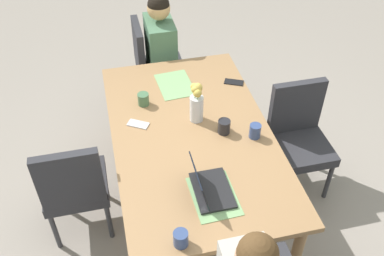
% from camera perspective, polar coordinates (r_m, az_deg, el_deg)
% --- Properties ---
extents(ground_plane, '(10.00, 10.00, 0.00)m').
position_cam_1_polar(ground_plane, '(3.56, -0.00, -9.46)').
color(ground_plane, gray).
extents(dining_table, '(1.87, 1.10, 0.73)m').
position_cam_1_polar(dining_table, '(3.07, -0.00, -1.70)').
color(dining_table, '#9E754C').
rests_on(dining_table, ground_plane).
extents(chair_head_left_left_mid, '(0.44, 0.44, 0.90)m').
position_cam_1_polar(chair_head_left_left_mid, '(4.17, -5.20, 8.52)').
color(chair_head_left_left_mid, '#2D2D33').
rests_on(chair_head_left_left_mid, ground_plane).
extents(person_head_left_left_mid, '(0.40, 0.36, 1.19)m').
position_cam_1_polar(person_head_left_left_mid, '(4.12, -4.05, 8.54)').
color(person_head_left_left_mid, '#2D2D33').
rests_on(person_head_left_left_mid, ground_plane).
extents(chair_far_left_far, '(0.44, 0.44, 0.90)m').
position_cam_1_polar(chair_far_left_far, '(3.47, 13.76, -0.68)').
color(chair_far_left_far, '#2D2D33').
rests_on(chair_far_left_far, ground_plane).
extents(chair_near_right_near, '(0.44, 0.44, 0.90)m').
position_cam_1_polar(chair_near_right_near, '(3.11, -15.17, -7.19)').
color(chair_near_right_near, '#2D2D33').
rests_on(chair_near_right_near, ground_plane).
extents(flower_vase, '(0.11, 0.10, 0.31)m').
position_cam_1_polar(flower_vase, '(3.04, 0.61, 3.36)').
color(flower_vase, silver).
rests_on(flower_vase, dining_table).
extents(placemat_head_right_left_near, '(0.37, 0.27, 0.00)m').
position_cam_1_polar(placemat_head_right_left_near, '(2.64, 2.97, -8.85)').
color(placemat_head_right_left_near, '#7FAD70').
rests_on(placemat_head_right_left_near, dining_table).
extents(placemat_head_left_left_mid, '(0.38, 0.29, 0.00)m').
position_cam_1_polar(placemat_head_left_left_mid, '(3.47, -2.26, 5.68)').
color(placemat_head_left_left_mid, '#7FAD70').
rests_on(placemat_head_left_left_mid, dining_table).
extents(laptop_head_right_left_near, '(0.32, 0.22, 0.21)m').
position_cam_1_polar(laptop_head_right_left_near, '(2.63, 2.21, -7.74)').
color(laptop_head_right_left_near, black).
rests_on(laptop_head_right_left_near, dining_table).
extents(coffee_mug_near_left, '(0.08, 0.08, 0.10)m').
position_cam_1_polar(coffee_mug_near_left, '(3.00, 8.24, -0.39)').
color(coffee_mug_near_left, '#33477A').
rests_on(coffee_mug_near_left, dining_table).
extents(coffee_mug_near_right, '(0.08, 0.08, 0.10)m').
position_cam_1_polar(coffee_mug_near_right, '(2.40, -1.48, -14.26)').
color(coffee_mug_near_right, '#33477A').
rests_on(coffee_mug_near_right, dining_table).
extents(coffee_mug_centre_left, '(0.08, 0.08, 0.09)m').
position_cam_1_polar(coffee_mug_centre_left, '(3.26, -6.38, 3.76)').
color(coffee_mug_centre_left, '#47704C').
rests_on(coffee_mug_centre_left, dining_table).
extents(coffee_mug_centre_right, '(0.09, 0.09, 0.10)m').
position_cam_1_polar(coffee_mug_centre_right, '(3.01, 4.22, 0.18)').
color(coffee_mug_centre_right, '#232328').
rests_on(coffee_mug_centre_right, dining_table).
extents(phone_black, '(0.13, 0.17, 0.01)m').
position_cam_1_polar(phone_black, '(3.50, 5.49, 5.99)').
color(phone_black, black).
rests_on(phone_black, dining_table).
extents(phone_silver, '(0.14, 0.17, 0.01)m').
position_cam_1_polar(phone_silver, '(3.11, -7.05, 0.50)').
color(phone_silver, silver).
rests_on(phone_silver, dining_table).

